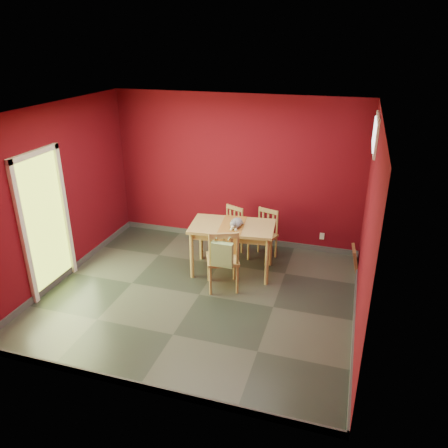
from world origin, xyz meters
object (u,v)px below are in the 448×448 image
(chair_far_right, at_px, (264,234))
(chair_far_left, at_px, (230,230))
(tote_bag, at_px, (222,254))
(dining_table, at_px, (232,231))
(chair_near, at_px, (223,259))
(picture_frame, at_px, (355,258))
(cat, at_px, (236,221))

(chair_far_right, bearing_deg, chair_far_left, 178.46)
(tote_bag, bearing_deg, dining_table, 95.39)
(chair_near, xyz_separation_m, picture_frame, (1.90, 1.22, -0.32))
(chair_far_right, distance_m, picture_frame, 1.55)
(chair_far_right, bearing_deg, tote_bag, -102.61)
(cat, bearing_deg, chair_far_right, 38.26)
(dining_table, xyz_separation_m, chair_far_right, (0.39, 0.62, -0.28))
(dining_table, height_order, picture_frame, dining_table)
(chair_near, bearing_deg, tote_bag, -75.30)
(dining_table, distance_m, chair_near, 0.60)
(dining_table, xyz_separation_m, tote_bag, (0.07, -0.78, -0.02))
(tote_bag, xyz_separation_m, cat, (0.00, 0.73, 0.21))
(dining_table, distance_m, cat, 0.22)
(chair_far_left, bearing_deg, dining_table, -70.34)
(tote_bag, bearing_deg, chair_far_left, 101.96)
(chair_far_right, height_order, cat, cat)
(cat, bearing_deg, chair_near, -123.61)
(tote_bag, bearing_deg, picture_frame, 37.93)
(tote_bag, distance_m, cat, 0.76)
(chair_far_right, relative_size, picture_frame, 2.17)
(dining_table, height_order, chair_far_right, chair_far_right)
(chair_near, height_order, tote_bag, chair_near)
(cat, xyz_separation_m, picture_frame, (1.84, 0.71, -0.72))
(dining_table, bearing_deg, tote_bag, -84.61)
(tote_bag, xyz_separation_m, picture_frame, (1.84, 1.44, -0.51))
(dining_table, bearing_deg, chair_far_right, 57.91)
(dining_table, relative_size, chair_far_right, 1.60)
(chair_far_left, relative_size, picture_frame, 2.12)
(dining_table, relative_size, chair_near, 1.39)
(dining_table, relative_size, cat, 3.70)
(chair_far_left, xyz_separation_m, picture_frame, (2.14, 0.02, -0.24))
(chair_far_right, xyz_separation_m, picture_frame, (1.53, 0.04, -0.25))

